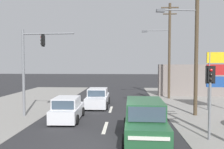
% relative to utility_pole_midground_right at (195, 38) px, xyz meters
% --- Properties ---
extents(ground_plane, '(140.00, 140.00, 0.00)m').
position_rel_utility_pole_midground_right_xyz_m(ground_plane, '(-5.98, -6.29, -5.48)').
color(ground_plane, '#28282B').
extents(lane_dash_mid, '(0.20, 2.40, 0.01)m').
position_rel_utility_pole_midground_right_xyz_m(lane_dash_mid, '(-5.98, -3.29, -5.47)').
color(lane_dash_mid, silver).
rests_on(lane_dash_mid, ground).
extents(lane_dash_far, '(0.20, 2.40, 0.01)m').
position_rel_utility_pole_midground_right_xyz_m(lane_dash_far, '(-5.98, 1.71, -5.47)').
color(lane_dash_far, silver).
rests_on(lane_dash_far, ground).
extents(utility_pole_midground_right, '(3.77, 0.67, 10.22)m').
position_rel_utility_pole_midground_right_xyz_m(utility_pole_midground_right, '(0.00, 0.00, 0.00)').
color(utility_pole_midground_right, '#4C3D2B').
rests_on(utility_pole_midground_right, ground).
extents(utility_pole_background_right, '(3.78, 0.36, 9.94)m').
position_rel_utility_pole_midground_right_xyz_m(utility_pole_background_right, '(-0.35, 7.57, -0.15)').
color(utility_pole_background_right, '#4C3D2B').
rests_on(utility_pole_background_right, ground).
extents(traffic_signal_mast, '(3.69, 0.44, 6.00)m').
position_rel_utility_pole_midground_right_xyz_m(traffic_signal_mast, '(-11.34, -0.95, -1.65)').
color(traffic_signal_mast, slate).
rests_on(traffic_signal_mast, ground).
extents(pedestal_signal_right_kerb, '(0.44, 0.30, 3.56)m').
position_rel_utility_pole_midground_right_xyz_m(pedestal_signal_right_kerb, '(-0.83, -5.08, -3.06)').
color(pedestal_signal_right_kerb, slate).
rests_on(pedestal_signal_right_kerb, ground).
extents(shopping_plaza_sign, '(2.10, 0.16, 4.60)m').
position_rel_utility_pole_midground_right_xyz_m(shopping_plaza_sign, '(2.58, 1.87, -2.50)').
color(shopping_plaza_sign, slate).
rests_on(shopping_plaza_sign, ground).
extents(shopfront_wall_far, '(12.00, 1.00, 3.60)m').
position_rel_utility_pole_midground_right_xyz_m(shopfront_wall_far, '(5.02, 9.71, -3.68)').
color(shopfront_wall_far, gray).
rests_on(shopfront_wall_far, ground).
extents(sedan_crossing_left, '(1.92, 4.25, 1.56)m').
position_rel_utility_pole_midground_right_xyz_m(sedan_crossing_left, '(-7.19, 2.92, -4.78)').
color(sedan_crossing_left, silver).
rests_on(sedan_crossing_left, ground).
extents(suv_oncoming_near, '(2.15, 4.58, 1.90)m').
position_rel_utility_pole_midground_right_xyz_m(suv_oncoming_near, '(-3.91, -5.19, -4.59)').
color(suv_oncoming_near, '#235633').
rests_on(suv_oncoming_near, ground).
extents(hatchback_kerbside_parked, '(1.87, 3.69, 1.53)m').
position_rel_utility_pole_midground_right_xyz_m(hatchback_kerbside_parked, '(-8.58, -1.78, -4.78)').
color(hatchback_kerbside_parked, silver).
rests_on(hatchback_kerbside_parked, ground).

